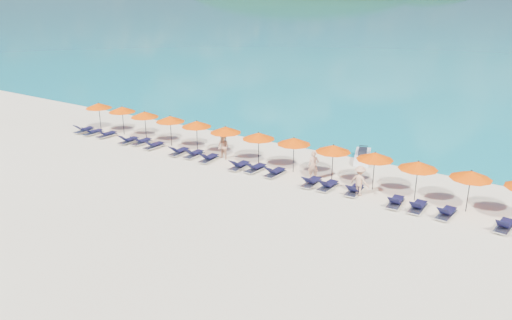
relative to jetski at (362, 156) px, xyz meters
The scene contains 38 objects.
ground 10.39m from the jetski, 113.28° to the right, with size 1400.00×1400.00×0.00m, color beige.
headland_main 612.65m from the jetski, 119.82° to the left, with size 374.00×242.00×126.50m.
headland_small 572.72m from the jetski, 105.64° to the left, with size 162.00×126.00×85.50m.
jetski is the anchor object (origin of this frame).
beachgoer_a 4.89m from the jetski, 104.34° to the right, with size 0.64×0.42×1.75m, color tan.
beachgoer_b 9.26m from the jetski, 149.52° to the right, with size 0.83×0.48×1.71m, color tan.
beachgoer_c 5.85m from the jetski, 69.49° to the right, with size 1.11×0.51×1.72m, color tan.
umbrella_0 21.23m from the jetski, 168.11° to the right, with size 2.10×2.10×2.28m.
umbrella_1 18.70m from the jetski, 166.87° to the right, with size 2.10×2.10×2.28m.
umbrella_2 16.19m from the jetski, 164.09° to the right, with size 2.10×2.10×2.28m.
umbrella_3 13.79m from the jetski, 161.39° to the right, with size 2.10×2.10×2.28m.
umbrella_4 11.49m from the jetski, 157.30° to the right, with size 2.10×2.10×2.28m.
umbrella_5 9.24m from the jetski, 150.48° to the right, with size 2.10×2.10×2.28m.
umbrella_6 7.12m from the jetski, 139.70° to the right, with size 2.10×2.10×2.28m.
umbrella_7 5.36m from the jetski, 123.94° to the right, with size 2.10×2.10×2.28m.
umbrella_8 4.57m from the jetski, 92.45° to the right, with size 2.10×2.10×2.28m.
umbrella_9 5.14m from the jetski, 60.90° to the right, with size 2.10×2.10×2.28m.
umbrella_10 6.77m from the jetski, 42.61° to the right, with size 2.10×2.10×2.28m.
umbrella_11 8.83m from the jetski, 30.51° to the right, with size 2.10×2.10×2.28m.
lounger_0 21.94m from the jetski, 165.08° to the right, with size 0.62×1.70×0.66m.
lounger_1 20.87m from the jetski, 164.10° to the right, with size 0.69×1.72×0.66m.
lounger_2 19.46m from the jetski, 163.40° to the right, with size 0.69×1.73×0.66m.
lounger_3 17.03m from the jetski, 160.43° to the right, with size 0.66×1.72×0.66m.
lounger_4 15.95m from the jetski, 160.20° to the right, with size 0.68×1.72×0.66m.
lounger_5 14.67m from the jetski, 157.59° to the right, with size 0.69×1.73×0.66m.
lounger_6 12.45m from the jetski, 153.02° to the right, with size 0.66×1.72×0.66m.
lounger_7 11.31m from the jetski, 150.99° to the right, with size 0.68×1.72×0.66m.
lounger_8 10.18m from the jetski, 146.44° to the right, with size 0.76×1.75×0.66m.
lounger_9 8.23m from the jetski, 136.30° to the right, with size 0.62×1.70×0.66m.
lounger_10 7.33m from the jetski, 131.43° to the right, with size 0.74×1.74×0.66m.
lounger_11 6.47m from the jetski, 121.88° to the right, with size 0.70×1.73×0.66m.
lounger_12 5.74m from the jetski, 98.11° to the right, with size 0.64×1.71×0.66m.
lounger_13 5.65m from the jetski, 87.62° to the right, with size 0.69×1.72×0.66m.
lounger_14 5.72m from the jetski, 72.09° to the right, with size 0.72×1.73×0.66m.
lounger_15 7.14m from the jetski, 53.73° to the right, with size 0.75×1.74×0.66m.
lounger_16 7.85m from the jetski, 46.74° to the right, with size 0.65×1.71×0.66m.
lounger_17 8.86m from the jetski, 39.92° to the right, with size 0.76×1.75×0.66m.
lounger_18 10.98m from the jetski, 30.69° to the right, with size 0.78×1.75×0.66m.
Camera 1 is at (15.59, -20.35, 10.85)m, focal length 35.00 mm.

